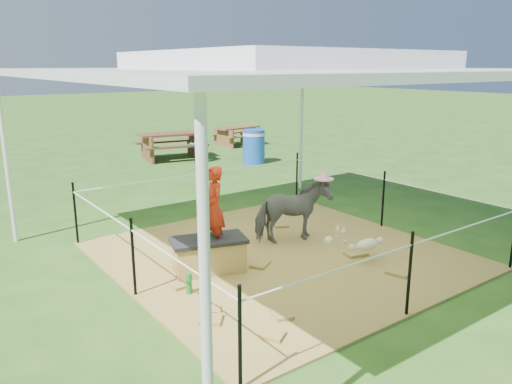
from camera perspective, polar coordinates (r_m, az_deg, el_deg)
ground at (r=7.41m, az=2.76°, el=-7.32°), size 90.00×90.00×0.00m
hay_patch at (r=7.40m, az=2.76°, el=-7.21°), size 4.60×4.60×0.03m
canopy_tent at (r=6.89m, az=3.04°, el=13.99°), size 6.30×6.30×2.90m
rope_fence at (r=7.20m, az=2.82°, el=-2.55°), size 4.54×4.54×1.00m
straw_bale at (r=6.78m, az=-5.42°, el=-7.33°), size 1.02×0.71×0.41m
dark_cloth at (r=6.70m, az=-5.46°, el=-5.49°), size 1.10×0.78×0.05m
woman at (r=6.59m, az=-4.83°, el=-0.97°), size 0.37×0.47×1.11m
green_bottle at (r=6.20m, az=-7.66°, el=-10.31°), size 0.09×0.09×0.26m
pony at (r=7.76m, az=4.18°, el=-2.26°), size 1.25×0.79×0.98m
pink_hat at (r=7.62m, az=4.26°, el=1.78°), size 0.30×0.30×0.14m
foal at (r=7.23m, az=12.58°, el=-5.65°), size 0.99×0.56×0.55m
trash_barrel at (r=14.20m, az=-0.24°, el=5.21°), size 0.70×0.70×0.96m
picnic_table_near at (r=15.11m, az=-9.63°, el=5.21°), size 2.08×1.66×0.78m
picnic_table_far at (r=17.54m, az=-2.15°, el=6.42°), size 1.62×1.23×0.64m
distant_person at (r=14.43m, az=-6.71°, el=5.37°), size 0.53×0.43×1.02m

